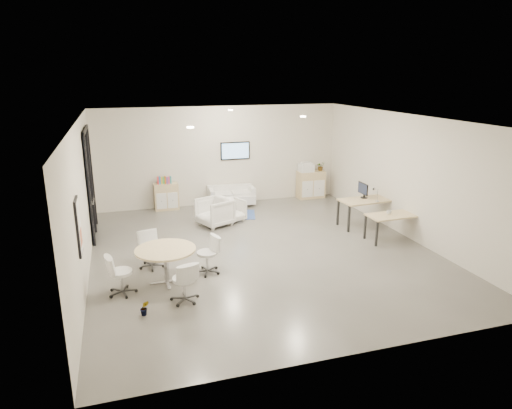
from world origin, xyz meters
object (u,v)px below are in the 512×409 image
at_px(sideboard_left, 166,197).
at_px(loveseat, 231,196).
at_px(desk_front, 393,217).
at_px(armchair_right, 231,209).
at_px(armchair_left, 215,211).
at_px(round_table, 166,253).
at_px(desk_rear, 366,202).
at_px(sideboard_right, 311,185).

relative_size(sideboard_left, loveseat, 0.55).
xyz_separation_m(sideboard_left, desk_front, (5.29, -4.53, 0.20)).
distance_m(armchair_right, desk_front, 4.57).
height_order(armchair_left, armchair_right, armchair_left).
distance_m(armchair_left, round_table, 3.80).
distance_m(desk_front, round_table, 5.95).
relative_size(loveseat, desk_front, 1.14).
distance_m(loveseat, desk_front, 5.43).
bearing_deg(armchair_left, desk_front, 34.34).
bearing_deg(sideboard_left, round_table, -96.36).
height_order(armchair_right, desk_front, armchair_right).
distance_m(armchair_left, desk_rear, 4.30).
bearing_deg(armchair_left, sideboard_right, 92.85).
relative_size(sideboard_right, armchair_left, 1.08).
relative_size(sideboard_left, desk_front, 0.63).
bearing_deg(armchair_left, sideboard_left, -174.83).
relative_size(loveseat, round_table, 1.23).
distance_m(armchair_right, desk_rear, 3.90).
height_order(loveseat, armchair_left, armchair_left).
bearing_deg(sideboard_left, sideboard_right, -0.37).
relative_size(armchair_right, round_table, 0.58).
relative_size(sideboard_left, desk_rear, 0.54).
height_order(sideboard_right, desk_front, sideboard_right).
distance_m(sideboard_left, armchair_left, 2.30).
relative_size(armchair_left, armchair_right, 1.21).
bearing_deg(loveseat, desk_front, -49.67).
distance_m(sideboard_left, sideboard_right, 4.97).
xyz_separation_m(armchair_left, desk_rear, (4.08, -1.32, 0.27)).
xyz_separation_m(armchair_left, armchair_right, (0.53, 0.24, -0.08)).
distance_m(sideboard_left, armchair_right, 2.43).
bearing_deg(armchair_right, round_table, -142.95).
bearing_deg(round_table, loveseat, 62.79).
height_order(sideboard_right, armchair_right, sideboard_right).
bearing_deg(sideboard_right, loveseat, -177.59).
distance_m(sideboard_right, armchair_left, 4.31).
relative_size(sideboard_right, armchair_right, 1.31).
xyz_separation_m(armchair_right, desk_front, (3.63, -2.76, 0.26)).
relative_size(sideboard_left, armchair_left, 0.97).
bearing_deg(desk_front, armchair_left, 146.82).
distance_m(sideboard_left, desk_front, 6.97).
relative_size(loveseat, armchair_right, 2.13).
relative_size(sideboard_right, loveseat, 0.62).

